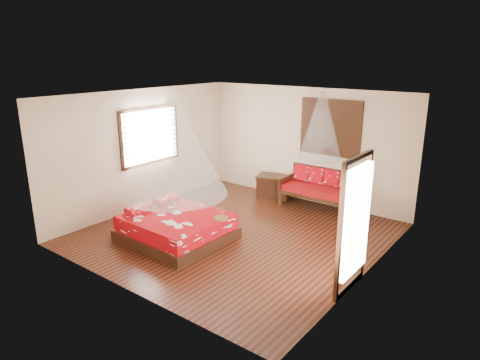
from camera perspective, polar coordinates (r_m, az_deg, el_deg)
name	(u,v)px	position (r m, az deg, el deg)	size (l,w,h in m)	color
room	(236,168)	(8.41, -0.55, 1.61)	(5.54, 5.54, 2.84)	black
bed	(176,227)	(8.65, -8.55, -6.20)	(1.97, 1.79, 0.63)	black
daybed	(320,188)	(10.26, 10.67, -1.01)	(1.79, 0.79, 0.95)	black
storage_chest	(274,186)	(11.02, 4.54, -0.81)	(0.98, 0.85, 0.57)	black
shutter_panel	(330,128)	(10.23, 11.94, 6.83)	(1.52, 0.06, 1.32)	black
window_left	(150,136)	(10.32, -11.87, 5.78)	(0.10, 1.74, 1.34)	black
glazed_door	(353,225)	(6.72, 14.84, -5.88)	(0.08, 1.02, 2.16)	black
wine_tray	(221,216)	(8.26, -2.59, -4.78)	(0.30, 0.30, 0.24)	brown
mosquito_net_main	(173,148)	(8.16, -8.95, 4.19)	(2.05, 2.05, 1.80)	silver
mosquito_net_daybed	(321,126)	(9.80, 10.78, 7.07)	(0.99, 0.99, 1.50)	silver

